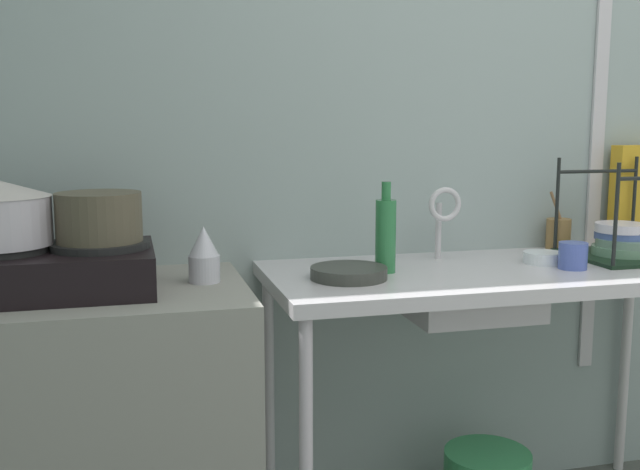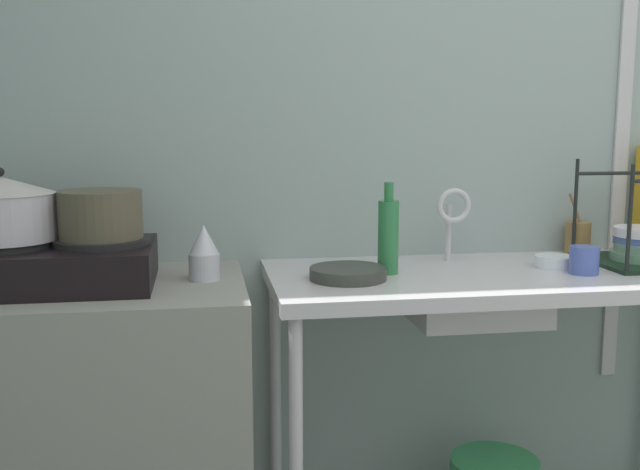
{
  "view_description": "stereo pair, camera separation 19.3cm",
  "coord_description": "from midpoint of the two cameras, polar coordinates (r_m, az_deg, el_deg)",
  "views": [
    {
      "loc": [
        -1.26,
        -0.69,
        1.29
      ],
      "look_at": [
        -0.74,
        1.29,
        0.98
      ],
      "focal_mm": 41.34,
      "sensor_mm": 36.0,
      "label": 1
    },
    {
      "loc": [
        -1.07,
        -0.73,
        1.29
      ],
      "look_at": [
        -0.74,
        1.29,
        0.98
      ],
      "focal_mm": 41.34,
      "sensor_mm": 36.0,
      "label": 2
    }
  ],
  "objects": [
    {
      "name": "small_bowl_on_drainboard",
      "position": [
        2.37,
        19.97,
        -1.96
      ],
      "size": [
        0.12,
        0.12,
        0.04
      ],
      "primitive_type": "cylinder",
      "color": "white",
      "rests_on": "counter_sink"
    },
    {
      "name": "utensil_jar",
      "position": [
        2.63,
        21.34,
        -0.19
      ],
      "size": [
        0.08,
        0.08,
        0.2
      ],
      "color": "olive",
      "rests_on": "counter_sink"
    },
    {
      "name": "bottle_by_sink",
      "position": [
        2.14,
        7.88,
        -0.03
      ],
      "size": [
        0.06,
        0.06,
        0.27
      ],
      "color": "#2D7841",
      "rests_on": "counter_sink"
    },
    {
      "name": "wall_metal_strip",
      "position": [
        2.75,
        24.57,
        12.04
      ],
      "size": [
        0.05,
        0.01,
        2.16
      ],
      "primitive_type": "cube",
      "color": "silver"
    },
    {
      "name": "frying_pan",
      "position": [
        2.07,
        4.87,
        -3.0
      ],
      "size": [
        0.22,
        0.22,
        0.03
      ],
      "primitive_type": "cylinder",
      "color": "#383A34",
      "rests_on": "counter_sink"
    },
    {
      "name": "wall_back",
      "position": [
        2.62,
        17.32,
        9.66
      ],
      "size": [
        4.98,
        0.1,
        2.71
      ],
      "primitive_type": "cube",
      "color": "#97A5A2",
      "rests_on": "ground"
    },
    {
      "name": "counter_concrete",
      "position": [
        2.2,
        -17.14,
        -14.77
      ],
      "size": [
        1.04,
        0.59,
        0.86
      ],
      "primitive_type": "cube",
      "color": "gray",
      "rests_on": "ground"
    },
    {
      "name": "sink_basin",
      "position": [
        2.25,
        14.18,
        -4.59
      ],
      "size": [
        0.38,
        0.31,
        0.14
      ],
      "primitive_type": "cube",
      "color": "silver",
      "rests_on": "counter_sink"
    },
    {
      "name": "stove",
      "position": [
        2.06,
        -17.35,
        -2.17
      ],
      "size": [
        0.52,
        0.38,
        0.13
      ],
      "color": "black",
      "rests_on": "counter_concrete"
    },
    {
      "name": "faucet",
      "position": [
        2.34,
        12.57,
        1.69
      ],
      "size": [
        0.11,
        0.06,
        0.24
      ],
      "color": "silver",
      "rests_on": "counter_sink"
    },
    {
      "name": "pot_on_left_burner",
      "position": [
        2.06,
        -20.98,
        1.92
      ],
      "size": [
        0.28,
        0.28,
        0.19
      ],
      "color": "silver",
      "rests_on": "stove"
    },
    {
      "name": "cup_by_rack",
      "position": [
        2.3,
        22.07,
        -1.84
      ],
      "size": [
        0.09,
        0.09,
        0.08
      ],
      "primitive_type": "cylinder",
      "color": "#4C60B6",
      "rests_on": "counter_sink"
    },
    {
      "name": "counter_sink",
      "position": [
        2.29,
        16.6,
        -4.36
      ],
      "size": [
        1.42,
        0.59,
        0.86
      ],
      "color": "silver",
      "rests_on": "ground"
    },
    {
      "name": "percolator",
      "position": [
        2.06,
        -6.33,
        -1.42
      ],
      "size": [
        0.09,
        0.09,
        0.16
      ],
      "color": "silver",
      "rests_on": "counter_concrete"
    },
    {
      "name": "pot_on_right_burner",
      "position": [
        2.03,
        -14.03,
        1.54
      ],
      "size": [
        0.22,
        0.22,
        0.13
      ],
      "color": "brown",
      "rests_on": "stove"
    }
  ]
}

